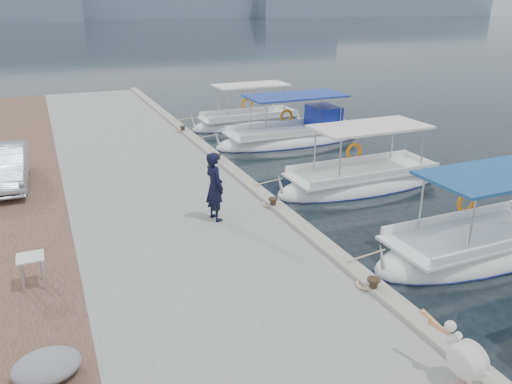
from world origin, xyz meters
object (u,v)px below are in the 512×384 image
fishing_caique_d (293,138)px  parked_car (3,167)px  fishing_caique_c (362,183)px  pelican (465,357)px  fisherman (215,187)px  fishing_caique_e (249,124)px  fishing_caique_b (484,248)px

fishing_caique_d → parked_car: (-12.28, -2.85, 0.98)m
fishing_caique_c → parked_car: (-11.73, 3.65, 1.04)m
fishing_caique_c → pelican: 10.64m
fishing_caique_c → parked_car: size_ratio=1.68×
fishing_caique_c → pelican: bearing=-116.2°
pelican → fisherman: 7.92m
fishing_caique_e → pelican: (-4.49, -19.77, 0.90)m
fishing_caique_b → fisherman: size_ratio=3.52×
fisherman → fishing_caique_b: bearing=-133.1°
fisherman → parked_car: size_ratio=0.49×
fisherman → pelican: bearing=179.4°
fishing_caique_c → fisherman: size_ratio=3.47×
fishing_caique_c → fishing_caique_d: (0.55, 6.49, 0.06)m
fishing_caique_b → fishing_caique_e: bearing=90.9°
fishing_caique_d → pelican: (-5.23, -16.00, 0.84)m
fishing_caique_d → fishing_caique_e: 3.84m
fishing_caique_c → pelican: fishing_caique_c is taller
fishing_caique_b → fishing_caique_c: 5.57m
pelican → fisherman: size_ratio=0.67×
fishing_caique_d → pelican: bearing=-108.1°
fisherman → fishing_caique_e: bearing=-38.0°
fishing_caique_b → parked_car: (-11.79, 9.22, 1.04)m
fishing_caique_c → fishing_caique_b: bearing=-89.4°
fishing_caique_b → parked_car: bearing=142.0°
pelican → parked_car: 14.93m
fishing_caique_b → fisherman: (-6.24, 3.83, 1.36)m
fishing_caique_d → parked_car: bearing=-166.9°
fishing_caique_d → fisherman: (-6.73, -8.24, 1.30)m
fishing_caique_e → parked_car: size_ratio=1.59×
fishing_caique_e → fisherman: bearing=-116.5°
fishing_caique_b → fisherman: 7.44m
pelican → parked_car: (-7.05, 13.16, 0.15)m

